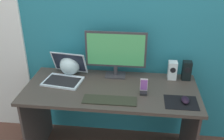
{
  "coord_description": "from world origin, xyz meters",
  "views": [
    {
      "loc": [
        0.22,
        -1.85,
        1.82
      ],
      "look_at": [
        0.01,
        -0.02,
        0.91
      ],
      "focal_mm": 41.24,
      "sensor_mm": 36.0,
      "label": 1
    }
  ],
  "objects": [
    {
      "name": "keyboard_external",
      "position": [
        0.01,
        -0.2,
        0.74
      ],
      "size": [
        0.42,
        0.13,
        0.01
      ],
      "primitive_type": "cube",
      "rotation": [
        0.0,
        0.0,
        0.01
      ],
      "color": "#2A2B1F",
      "rests_on": "desk"
    },
    {
      "name": "mouse",
      "position": [
        0.59,
        -0.15,
        0.75
      ],
      "size": [
        0.06,
        0.1,
        0.04
      ],
      "primitive_type": "ellipsoid",
      "rotation": [
        0.0,
        0.0,
        -0.01
      ],
      "color": "black",
      "rests_on": "mousepad"
    },
    {
      "name": "speaker_near_monitor",
      "position": [
        0.52,
        0.23,
        0.81
      ],
      "size": [
        0.08,
        0.08,
        0.16
      ],
      "color": "silver",
      "rests_on": "desk"
    },
    {
      "name": "speaker_right",
      "position": [
        0.64,
        0.23,
        0.82
      ],
      "size": [
        0.08,
        0.07,
        0.17
      ],
      "color": "black",
      "rests_on": "desk"
    },
    {
      "name": "fishbowl",
      "position": [
        -0.4,
        0.22,
        0.82
      ],
      "size": [
        0.19,
        0.19,
        0.19
      ],
      "primitive_type": "sphere",
      "color": "silver",
      "rests_on": "desk"
    },
    {
      "name": "monitor",
      "position": [
        0.02,
        0.23,
        0.96
      ],
      "size": [
        0.54,
        0.14,
        0.42
      ],
      "color": "#38363A",
      "rests_on": "desk"
    },
    {
      "name": "desk",
      "position": [
        0.0,
        0.0,
        0.58
      ],
      "size": [
        1.45,
        0.64,
        0.73
      ],
      "color": "#403730",
      "rests_on": "ground_plane"
    },
    {
      "name": "laptop",
      "position": [
        -0.42,
        0.1,
        0.78
      ],
      "size": [
        0.36,
        0.36,
        0.22
      ],
      "color": "silver",
      "rests_on": "desk"
    },
    {
      "name": "phone_in_dock",
      "position": [
        0.27,
        -0.06,
        0.78
      ],
      "size": [
        0.06,
        0.05,
        0.14
      ],
      "color": "black",
      "rests_on": "desk"
    },
    {
      "name": "wall_back",
      "position": [
        0.0,
        0.39,
        1.25
      ],
      "size": [
        6.0,
        0.04,
        2.5
      ],
      "primitive_type": "cube",
      "color": "teal",
      "rests_on": "ground_plane"
    },
    {
      "name": "mousepad",
      "position": [
        0.56,
        -0.16,
        0.73
      ],
      "size": [
        0.25,
        0.2,
        0.0
      ],
      "primitive_type": "cube",
      "color": "black",
      "rests_on": "desk"
    }
  ]
}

